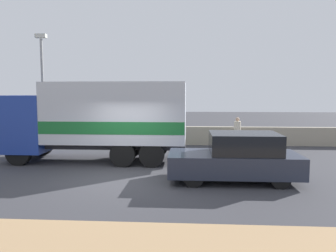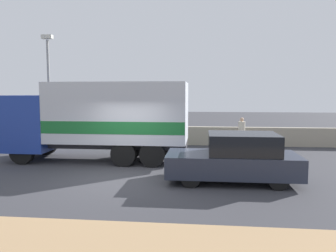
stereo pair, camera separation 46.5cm
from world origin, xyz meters
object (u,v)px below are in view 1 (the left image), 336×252
pedestrian (237,132)px  car_hatchback (237,158)px  box_truck (100,118)px  street_lamp (43,80)px

pedestrian → car_hatchback: bearing=-98.4°
box_truck → street_lamp: bearing=-43.0°
street_lamp → pedestrian: 10.40m
box_truck → car_hatchback: 5.89m
street_lamp → pedestrian: bearing=-1.3°
box_truck → car_hatchback: (5.11, -2.76, -1.02)m
car_hatchback → pedestrian: (0.93, 6.28, 0.07)m
box_truck → pedestrian: (6.04, 3.53, -0.94)m
street_lamp → box_truck: 5.75m
box_truck → pedestrian: bearing=-149.7°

